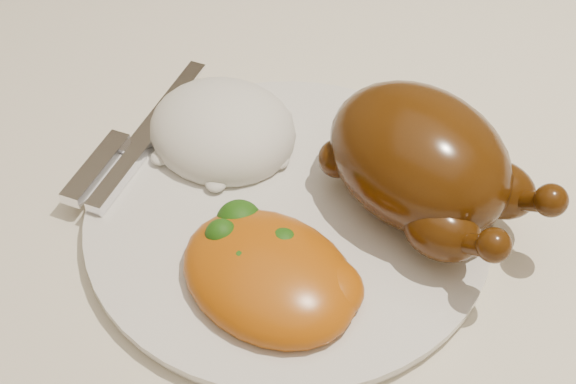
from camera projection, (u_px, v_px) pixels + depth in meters
The scene contains 7 objects.
dining_table at pixel (477, 266), 0.68m from camera, with size 1.60×0.90×0.76m.
tablecloth at pixel (493, 209), 0.63m from camera, with size 1.73×1.03×0.18m.
dinner_plate at pixel (288, 217), 0.57m from camera, with size 0.28×0.28×0.01m, color silver.
roast_chicken at pixel (423, 161), 0.54m from camera, with size 0.18×0.14×0.09m.
rice_mound at pixel (223, 131), 0.61m from camera, with size 0.12×0.11×0.06m.
mac_and_cheese at pixel (274, 274), 0.52m from camera, with size 0.14×0.12×0.04m.
cutlery at pixel (130, 150), 0.60m from camera, with size 0.05×0.18×0.01m.
Camera 1 is at (0.08, -0.44, 1.21)m, focal length 50.00 mm.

